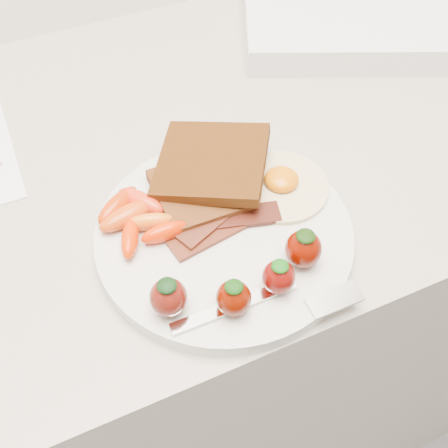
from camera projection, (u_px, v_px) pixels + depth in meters
name	position (u px, v px, depth m)	size (l,w,h in m)	color
counter	(175.00, 327.00, 1.04)	(2.00, 0.60, 0.90)	gray
plate	(224.00, 235.00, 0.59)	(0.27, 0.27, 0.02)	silver
toast_lower	(201.00, 191.00, 0.61)	(0.09, 0.09, 0.01)	#51210B
toast_upper	(212.00, 162.00, 0.62)	(0.12, 0.12, 0.01)	black
fried_egg	(281.00, 184.00, 0.62)	(0.11, 0.11, 0.02)	#EDEACA
bacon_strips	(222.00, 220.00, 0.59)	(0.13, 0.07, 0.01)	#410C0B
baby_carrots	(136.00, 217.00, 0.58)	(0.09, 0.10, 0.02)	#C7400C
strawberries	(247.00, 278.00, 0.52)	(0.17, 0.06, 0.04)	#501009
fork	(280.00, 303.00, 0.53)	(0.18, 0.05, 0.00)	white
appliance	(350.00, 14.00, 0.84)	(0.31, 0.25, 0.04)	silver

